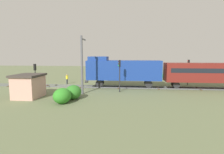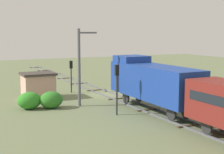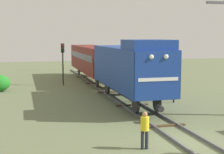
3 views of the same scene
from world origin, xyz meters
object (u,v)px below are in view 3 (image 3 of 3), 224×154
at_px(passenger_car_leading, 93,58).
at_px(traffic_signal_mid, 175,63).
at_px(traffic_signal_far, 63,56).
at_px(locomotive, 130,67).
at_px(worker_near_track, 145,127).

relative_size(passenger_car_leading, traffic_signal_mid, 3.24).
height_order(traffic_signal_mid, traffic_signal_far, traffic_signal_mid).
bearing_deg(locomotive, traffic_signal_mid, -3.67).
xyz_separation_m(locomotive, passenger_car_leading, (0.00, 13.34, -0.25)).
bearing_deg(worker_near_track, traffic_signal_mid, 112.40).
height_order(locomotive, worker_near_track, locomotive).
bearing_deg(locomotive, passenger_car_leading, 90.00).
bearing_deg(locomotive, traffic_signal_far, 108.42).
bearing_deg(traffic_signal_mid, locomotive, 176.33).
xyz_separation_m(passenger_car_leading, traffic_signal_far, (-3.60, -2.52, 0.40)).
xyz_separation_m(traffic_signal_mid, traffic_signal_far, (-7.00, 11.03, -0.07)).
distance_m(locomotive, traffic_signal_far, 11.40).
relative_size(locomotive, traffic_signal_far, 2.75).
height_order(locomotive, passenger_car_leading, locomotive).
bearing_deg(traffic_signal_mid, traffic_signal_far, 122.40).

